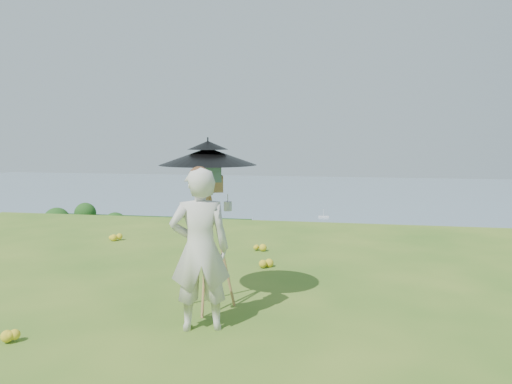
# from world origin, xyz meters

# --- Properties ---
(ground) EXTENTS (14.00, 14.00, 0.00)m
(ground) POSITION_xyz_m (0.00, 0.00, 0.00)
(ground) COLOR #3C6D1F
(ground) RESTS_ON ground
(shoreline_tier) EXTENTS (170.00, 28.00, 8.00)m
(shoreline_tier) POSITION_xyz_m (0.00, 75.00, -36.00)
(shoreline_tier) COLOR #72685B
(shoreline_tier) RESTS_ON bay_water
(bay_water) EXTENTS (700.00, 700.00, 0.00)m
(bay_water) POSITION_xyz_m (0.00, 240.00, -34.00)
(bay_water) COLOR slate
(bay_water) RESTS_ON ground
(peninsula) EXTENTS (90.00, 60.00, 12.00)m
(peninsula) POSITION_xyz_m (-75.00, 155.00, -29.00)
(peninsula) COLOR black
(peninsula) RESTS_ON bay_water
(slope_trees) EXTENTS (110.00, 50.00, 6.00)m
(slope_trees) POSITION_xyz_m (0.00, 35.00, -15.00)
(slope_trees) COLOR #1C4815
(slope_trees) RESTS_ON forest_slope
(harbor_town) EXTENTS (110.00, 22.00, 5.00)m
(harbor_town) POSITION_xyz_m (0.00, 75.00, -29.50)
(harbor_town) COLOR silver
(harbor_town) RESTS_ON shoreline_tier
(moored_boats) EXTENTS (140.00, 140.00, 0.70)m
(moored_boats) POSITION_xyz_m (-12.50, 161.00, -33.65)
(moored_boats) COLOR silver
(moored_boats) RESTS_ON bay_water
(wildflowers) EXTENTS (10.00, 10.50, 0.12)m
(wildflowers) POSITION_xyz_m (0.00, 0.25, 0.06)
(wildflowers) COLOR gold
(wildflowers) RESTS_ON ground
(painter) EXTENTS (0.72, 0.58, 1.70)m
(painter) POSITION_xyz_m (0.71, 0.08, 0.85)
(painter) COLOR beige
(painter) RESTS_ON ground
(field_easel) EXTENTS (0.86, 0.86, 1.71)m
(field_easel) POSITION_xyz_m (0.63, 0.68, 0.85)
(field_easel) COLOR #9F6A42
(field_easel) RESTS_ON ground
(sun_umbrella) EXTENTS (1.48, 1.48, 0.60)m
(sun_umbrella) POSITION_xyz_m (0.62, 0.71, 1.71)
(sun_umbrella) COLOR black
(sun_umbrella) RESTS_ON field_easel
(painter_cap) EXTENTS (0.26, 0.29, 0.10)m
(painter_cap) POSITION_xyz_m (0.71, 0.08, 1.65)
(painter_cap) COLOR #CE7183
(painter_cap) RESTS_ON painter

